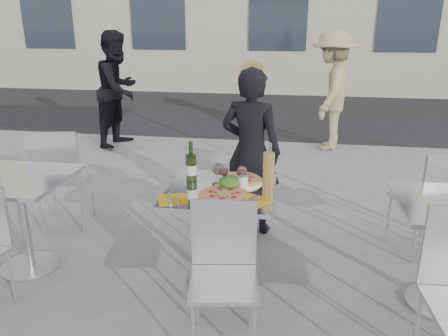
# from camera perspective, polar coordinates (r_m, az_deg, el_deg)

# --- Properties ---
(ground) EXTENTS (80.00, 80.00, 0.00)m
(ground) POSITION_cam_1_polar(r_m,az_deg,el_deg) (3.29, -0.42, -14.99)
(ground) COLOR slate
(street_asphalt) EXTENTS (24.00, 5.00, 0.00)m
(street_asphalt) POSITION_cam_1_polar(r_m,az_deg,el_deg) (9.39, 6.13, 7.53)
(street_asphalt) COLOR black
(street_asphalt) RESTS_ON ground
(main_table) EXTENTS (0.72, 0.72, 0.75)m
(main_table) POSITION_cam_1_polar(r_m,az_deg,el_deg) (3.03, -0.45, -6.49)
(main_table) COLOR #B7BABF
(main_table) RESTS_ON ground
(side_table_left) EXTENTS (0.72, 0.72, 0.75)m
(side_table_left) POSITION_cam_1_polar(r_m,az_deg,el_deg) (3.57, -24.99, -4.27)
(side_table_left) COLOR #B7BABF
(side_table_left) RESTS_ON ground
(chair_far) EXTENTS (0.53, 0.54, 0.89)m
(chair_far) POSITION_cam_1_polar(r_m,az_deg,el_deg) (3.58, -1.29, -2.61)
(chair_far) COLOR silver
(chair_far) RESTS_ON ground
(chair_near) EXTENTS (0.44, 0.45, 0.85)m
(chair_near) POSITION_cam_1_polar(r_m,az_deg,el_deg) (2.58, -0.02, -12.25)
(chair_near) COLOR silver
(chair_near) RESTS_ON ground
(side_chair_lfar) EXTENTS (0.51, 0.52, 0.94)m
(side_chair_lfar) POSITION_cam_1_polar(r_m,az_deg,el_deg) (4.13, -20.67, -0.39)
(side_chair_lfar) COLOR silver
(side_chair_lfar) RESTS_ON ground
(side_chair_rfar) EXTENTS (0.54, 0.55, 0.90)m
(side_chair_rfar) POSITION_cam_1_polar(r_m,az_deg,el_deg) (3.79, 25.67, -3.15)
(side_chair_rfar) COLOR silver
(side_chair_rfar) RESTS_ON ground
(woman_diner) EXTENTS (0.60, 0.47, 1.48)m
(woman_diner) POSITION_cam_1_polar(r_m,az_deg,el_deg) (3.82, 3.50, 2.17)
(woman_diner) COLOR black
(woman_diner) RESTS_ON ground
(pedestrian_a) EXTENTS (0.78, 0.93, 1.69)m
(pedestrian_a) POSITION_cam_1_polar(r_m,az_deg,el_deg) (6.77, -13.62, 9.96)
(pedestrian_a) COLOR black
(pedestrian_a) RESTS_ON ground
(pedestrian_b) EXTENTS (0.85, 1.21, 1.71)m
(pedestrian_b) POSITION_cam_1_polar(r_m,az_deg,el_deg) (6.57, 13.84, 9.76)
(pedestrian_b) COLOR tan
(pedestrian_b) RESTS_ON ground
(pizza_near) EXTENTS (0.32, 0.32, 0.02)m
(pizza_near) POSITION_cam_1_polar(r_m,az_deg,el_deg) (2.82, -0.00, -3.53)
(pizza_near) COLOR #BB8549
(pizza_near) RESTS_ON main_table
(pizza_far) EXTENTS (0.31, 0.31, 0.03)m
(pizza_far) POSITION_cam_1_polar(r_m,az_deg,el_deg) (3.07, 2.28, -1.53)
(pizza_far) COLOR white
(pizza_far) RESTS_ON main_table
(salad_plate) EXTENTS (0.22, 0.22, 0.09)m
(salad_plate) POSITION_cam_1_polar(r_m,az_deg,el_deg) (2.95, 0.77, -2.01)
(salad_plate) COLOR white
(salad_plate) RESTS_ON main_table
(wine_bottle) EXTENTS (0.07, 0.08, 0.29)m
(wine_bottle) POSITION_cam_1_polar(r_m,az_deg,el_deg) (3.05, -4.30, 0.22)
(wine_bottle) COLOR #2F4B1C
(wine_bottle) RESTS_ON main_table
(carafe) EXTENTS (0.08, 0.08, 0.29)m
(carafe) POSITION_cam_1_polar(r_m,az_deg,el_deg) (3.03, 5.86, 0.13)
(carafe) COLOR #E5C761
(carafe) RESTS_ON main_table
(sugar_shaker) EXTENTS (0.06, 0.06, 0.11)m
(sugar_shaker) POSITION_cam_1_polar(r_m,az_deg,el_deg) (2.93, 2.50, -1.79)
(sugar_shaker) COLOR white
(sugar_shaker) RESTS_ON main_table
(wineglass_white_a) EXTENTS (0.07, 0.07, 0.16)m
(wineglass_white_a) POSITION_cam_1_polar(r_m,az_deg,el_deg) (2.99, -1.01, -0.16)
(wineglass_white_a) COLOR white
(wineglass_white_a) RESTS_ON main_table
(wineglass_white_b) EXTENTS (0.07, 0.07, 0.16)m
(wineglass_white_b) POSITION_cam_1_polar(r_m,az_deg,el_deg) (2.98, -0.62, -0.26)
(wineglass_white_b) COLOR white
(wineglass_white_b) RESTS_ON main_table
(wineglass_red_a) EXTENTS (0.07, 0.07, 0.16)m
(wineglass_red_a) POSITION_cam_1_polar(r_m,az_deg,el_deg) (2.96, -0.05, -0.37)
(wineglass_red_a) COLOR white
(wineglass_red_a) RESTS_ON main_table
(wineglass_red_b) EXTENTS (0.07, 0.07, 0.16)m
(wineglass_red_b) POSITION_cam_1_polar(r_m,az_deg,el_deg) (2.93, 2.37, -0.58)
(wineglass_red_b) COLOR white
(wineglass_red_b) RESTS_ON main_table
(napkin_left) EXTENTS (0.23, 0.23, 0.01)m
(napkin_left) POSITION_cam_1_polar(r_m,az_deg,el_deg) (2.80, -6.70, -4.05)
(napkin_left) COLOR gold
(napkin_left) RESTS_ON main_table
(napkin_right) EXTENTS (0.25, 0.25, 0.01)m
(napkin_right) POSITION_cam_1_polar(r_m,az_deg,el_deg) (2.76, 3.79, -4.28)
(napkin_right) COLOR gold
(napkin_right) RESTS_ON main_table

